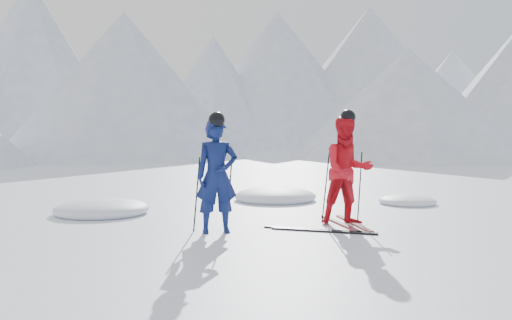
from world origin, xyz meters
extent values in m
plane|color=white|center=(0.00, 0.00, 0.00)|extent=(160.00, 160.00, 0.00)
cone|color=#B2BCD1|center=(-11.51, 40.48, 7.17)|extent=(23.96, 23.96, 14.35)
cone|color=#B2BCD1|center=(-5.08, 51.27, 5.96)|extent=(17.69, 17.69, 11.93)
cone|color=#B2BCD1|center=(4.51, 43.52, 5.42)|extent=(19.63, 19.63, 10.85)
cone|color=#B2BCD1|center=(11.74, 46.25, 7.07)|extent=(23.31, 23.31, 14.15)
cone|color=#B2BCD1|center=(21.49, 44.84, 7.44)|extent=(28.94, 28.94, 14.88)
cone|color=silver|center=(31.93, 45.34, 5.38)|extent=(24.45, 24.45, 10.76)
cone|color=#B2BCD1|center=(12.00, 20.00, 3.25)|extent=(14.00, 14.00, 6.50)
cone|color=#B2BCD1|center=(-4.00, 26.00, 4.50)|extent=(16.00, 16.00, 9.00)
imported|color=#0D184E|center=(-2.76, -0.29, 0.90)|extent=(0.66, 0.44, 1.80)
imported|color=red|center=(-0.45, -0.07, 0.93)|extent=(0.94, 0.75, 1.86)
cylinder|color=black|center=(-3.06, -0.14, 0.60)|extent=(0.12, 0.08, 1.20)
cylinder|color=black|center=(-2.51, -0.04, 0.60)|extent=(0.12, 0.07, 1.20)
cylinder|color=black|center=(-0.75, 0.18, 0.62)|extent=(0.12, 0.10, 1.24)
cylinder|color=black|center=(-0.15, 0.08, 0.62)|extent=(0.12, 0.09, 1.24)
cube|color=black|center=(-0.57, -0.07, 0.01)|extent=(0.11, 1.70, 0.03)
cube|color=black|center=(-0.33, -0.07, 0.01)|extent=(0.23, 1.70, 0.03)
cube|color=black|center=(-1.20, -0.49, 0.01)|extent=(1.46, 1.02, 0.03)
cube|color=black|center=(-1.10, -0.64, 0.01)|extent=(1.49, 0.97, 0.03)
ellipsoid|color=white|center=(-4.60, 2.18, 0.00)|extent=(1.82, 1.82, 0.40)
ellipsoid|color=white|center=(1.91, 2.06, 0.00)|extent=(1.25, 1.25, 0.27)
ellipsoid|color=white|center=(-0.76, 3.37, 0.00)|extent=(1.90, 1.90, 0.42)
camera|label=1|loc=(-4.20, -8.67, 1.60)|focal=38.00mm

